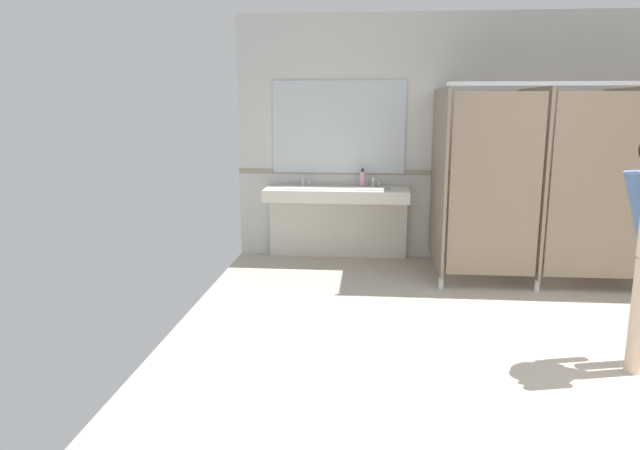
% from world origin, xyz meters
% --- Properties ---
extents(ground_plane, '(7.04, 6.73, 0.10)m').
position_xyz_m(ground_plane, '(0.00, 0.00, -0.05)').
color(ground_plane, '#B2A899').
extents(wall_back, '(7.04, 0.12, 2.90)m').
position_xyz_m(wall_back, '(0.00, 3.12, 1.45)').
color(wall_back, silver).
rests_on(wall_back, ground_plane).
extents(wall_back_tile_band, '(7.04, 0.01, 0.06)m').
position_xyz_m(wall_back_tile_band, '(0.00, 3.06, 1.05)').
color(wall_back_tile_band, '#9E937F').
rests_on(wall_back_tile_band, wall_back).
extents(vanity_counter, '(1.69, 0.57, 1.00)m').
position_xyz_m(vanity_counter, '(-2.29, 2.85, 0.65)').
color(vanity_counter, silver).
rests_on(vanity_counter, ground_plane).
extents(mirror_panel, '(1.59, 0.02, 1.10)m').
position_xyz_m(mirror_panel, '(-2.29, 3.05, 1.59)').
color(mirror_panel, silver).
rests_on(mirror_panel, wall_back).
extents(bathroom_stalls, '(2.93, 1.32, 2.07)m').
position_xyz_m(bathroom_stalls, '(0.28, 2.18, 1.08)').
color(bathroom_stalls, '#84705B').
rests_on(bathroom_stalls, ground_plane).
extents(soap_dispenser, '(0.07, 0.07, 0.22)m').
position_xyz_m(soap_dispenser, '(-1.99, 2.93, 0.98)').
color(soap_dispenser, '#D899B2').
rests_on(soap_dispenser, vanity_counter).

